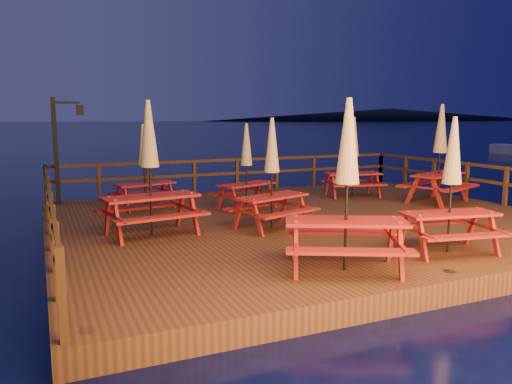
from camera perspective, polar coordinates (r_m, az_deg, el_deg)
ground at (r=12.40m, az=6.05°, el=-4.81°), size 500.00×500.00×0.00m
deck at (r=12.36m, az=6.06°, el=-3.90°), size 12.00×10.00×0.40m
deck_piles at (r=12.48m, az=6.02°, el=-6.14°), size 11.44×9.44×1.40m
railing at (r=13.74m, az=2.47°, el=1.50°), size 11.80×9.75×1.10m
lamp_post at (r=15.05m, az=-21.37°, el=5.48°), size 0.85×0.18×3.00m
headland_right at (r=307.09m, az=15.06°, el=8.55°), size 230.40×86.40×7.00m
picnic_table_0 at (r=9.68m, az=21.42°, el=0.97°), size 1.96×1.71×2.47m
picnic_table_1 at (r=10.54m, az=-12.04°, el=2.91°), size 2.19×1.90×2.81m
picnic_table_2 at (r=11.00m, az=1.81°, el=2.35°), size 2.07×1.88×2.45m
picnic_table_3 at (r=13.32m, az=-1.10°, el=3.12°), size 1.96×1.79×2.29m
picnic_table_4 at (r=8.06m, az=10.36°, el=1.07°), size 2.44×2.29×2.77m
picnic_table_5 at (r=15.68m, az=11.04°, el=4.12°), size 1.99×1.76×2.45m
picnic_table_6 at (r=13.78m, az=-12.67°, el=3.06°), size 1.87×1.66×2.27m
picnic_table_7 at (r=15.21m, az=20.27°, el=4.31°), size 2.43×2.23×2.81m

